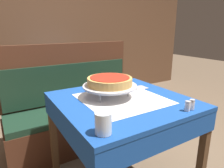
{
  "coord_description": "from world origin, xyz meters",
  "views": [
    {
      "loc": [
        -0.75,
        -1.09,
        1.25
      ],
      "look_at": [
        -0.05,
        0.05,
        0.88
      ],
      "focal_mm": 32.0,
      "sensor_mm": 36.0,
      "label": 1
    }
  ],
  "objects_px": {
    "condiment_caddy": "(67,60)",
    "pizza_server": "(132,89)",
    "booth_bench": "(76,116)",
    "salt_shaker": "(188,106)",
    "dining_table_front": "(122,112)",
    "pizza_pan_stand": "(110,86)",
    "dining_table_rear": "(59,70)",
    "water_glass_near": "(103,123)",
    "deep_dish_pizza": "(110,81)",
    "pepper_shaker": "(192,105)"
  },
  "relations": [
    {
      "from": "dining_table_front",
      "to": "pizza_pan_stand",
      "type": "relative_size",
      "value": 2.26
    },
    {
      "from": "pizza_pan_stand",
      "to": "pepper_shaker",
      "type": "distance_m",
      "value": 0.55
    },
    {
      "from": "booth_bench",
      "to": "salt_shaker",
      "type": "bearing_deg",
      "value": -77.99
    },
    {
      "from": "dining_table_rear",
      "to": "pizza_pan_stand",
      "type": "bearing_deg",
      "value": -94.54
    },
    {
      "from": "pizza_pan_stand",
      "to": "deep_dish_pizza",
      "type": "distance_m",
      "value": 0.04
    },
    {
      "from": "dining_table_front",
      "to": "condiment_caddy",
      "type": "bearing_deg",
      "value": 84.06
    },
    {
      "from": "booth_bench",
      "to": "salt_shaker",
      "type": "distance_m",
      "value": 1.32
    },
    {
      "from": "booth_bench",
      "to": "deep_dish_pizza",
      "type": "distance_m",
      "value": 0.94
    },
    {
      "from": "condiment_caddy",
      "to": "deep_dish_pizza",
      "type": "bearing_deg",
      "value": -98.17
    },
    {
      "from": "booth_bench",
      "to": "salt_shaker",
      "type": "relative_size",
      "value": 23.41
    },
    {
      "from": "dining_table_rear",
      "to": "deep_dish_pizza",
      "type": "relative_size",
      "value": 2.42
    },
    {
      "from": "pizza_server",
      "to": "pepper_shaker",
      "type": "relative_size",
      "value": 4.7
    },
    {
      "from": "dining_table_rear",
      "to": "water_glass_near",
      "type": "relative_size",
      "value": 7.31
    },
    {
      "from": "dining_table_front",
      "to": "deep_dish_pizza",
      "type": "distance_m",
      "value": 0.24
    },
    {
      "from": "salt_shaker",
      "to": "pepper_shaker",
      "type": "xyz_separation_m",
      "value": [
        0.04,
        0.0,
        0.0
      ]
    },
    {
      "from": "pizza_server",
      "to": "salt_shaker",
      "type": "xyz_separation_m",
      "value": [
        0.02,
        -0.52,
        0.03
      ]
    },
    {
      "from": "pizza_server",
      "to": "salt_shaker",
      "type": "distance_m",
      "value": 0.52
    },
    {
      "from": "booth_bench",
      "to": "pizza_pan_stand",
      "type": "distance_m",
      "value": 0.92
    },
    {
      "from": "pepper_shaker",
      "to": "condiment_caddy",
      "type": "relative_size",
      "value": 0.4
    },
    {
      "from": "dining_table_rear",
      "to": "condiment_caddy",
      "type": "height_order",
      "value": "condiment_caddy"
    },
    {
      "from": "dining_table_front",
      "to": "water_glass_near",
      "type": "xyz_separation_m",
      "value": [
        -0.35,
        -0.35,
        0.15
      ]
    },
    {
      "from": "dining_table_rear",
      "to": "water_glass_near",
      "type": "bearing_deg",
      "value": -101.43
    },
    {
      "from": "pizza_pan_stand",
      "to": "deep_dish_pizza",
      "type": "xyz_separation_m",
      "value": [
        0.0,
        0.0,
        0.04
      ]
    },
    {
      "from": "dining_table_front",
      "to": "pizza_server",
      "type": "distance_m",
      "value": 0.26
    },
    {
      "from": "condiment_caddy",
      "to": "pizza_server",
      "type": "bearing_deg",
      "value": -89.36
    },
    {
      "from": "booth_bench",
      "to": "water_glass_near",
      "type": "relative_size",
      "value": 13.62
    },
    {
      "from": "booth_bench",
      "to": "condiment_caddy",
      "type": "bearing_deg",
      "value": 75.66
    },
    {
      "from": "pizza_pan_stand",
      "to": "dining_table_rear",
      "type": "bearing_deg",
      "value": 85.46
    },
    {
      "from": "water_glass_near",
      "to": "salt_shaker",
      "type": "relative_size",
      "value": 1.72
    },
    {
      "from": "pizza_pan_stand",
      "to": "water_glass_near",
      "type": "xyz_separation_m",
      "value": [
        -0.29,
        -0.43,
        -0.03
      ]
    },
    {
      "from": "salt_shaker",
      "to": "condiment_caddy",
      "type": "bearing_deg",
      "value": 91.06
    },
    {
      "from": "dining_table_rear",
      "to": "pizza_server",
      "type": "relative_size",
      "value": 2.57
    },
    {
      "from": "pizza_server",
      "to": "water_glass_near",
      "type": "height_order",
      "value": "water_glass_near"
    },
    {
      "from": "pizza_pan_stand",
      "to": "salt_shaker",
      "type": "bearing_deg",
      "value": -59.8
    },
    {
      "from": "pizza_pan_stand",
      "to": "deep_dish_pizza",
      "type": "bearing_deg",
      "value": 0.0
    },
    {
      "from": "deep_dish_pizza",
      "to": "dining_table_rear",
      "type": "bearing_deg",
      "value": 85.46
    },
    {
      "from": "dining_table_front",
      "to": "condiment_caddy",
      "type": "xyz_separation_m",
      "value": [
        0.17,
        1.68,
        0.14
      ]
    },
    {
      "from": "pizza_server",
      "to": "condiment_caddy",
      "type": "distance_m",
      "value": 1.54
    },
    {
      "from": "pizza_pan_stand",
      "to": "condiment_caddy",
      "type": "distance_m",
      "value": 1.61
    },
    {
      "from": "deep_dish_pizza",
      "to": "water_glass_near",
      "type": "distance_m",
      "value": 0.52
    },
    {
      "from": "booth_bench",
      "to": "dining_table_front",
      "type": "bearing_deg",
      "value": -86.97
    },
    {
      "from": "dining_table_front",
      "to": "condiment_caddy",
      "type": "height_order",
      "value": "condiment_caddy"
    },
    {
      "from": "dining_table_front",
      "to": "booth_bench",
      "type": "bearing_deg",
      "value": 93.03
    },
    {
      "from": "deep_dish_pizza",
      "to": "pizza_pan_stand",
      "type": "bearing_deg",
      "value": 180.0
    },
    {
      "from": "salt_shaker",
      "to": "pepper_shaker",
      "type": "bearing_deg",
      "value": 0.0
    },
    {
      "from": "deep_dish_pizza",
      "to": "salt_shaker",
      "type": "height_order",
      "value": "deep_dish_pizza"
    },
    {
      "from": "booth_bench",
      "to": "deep_dish_pizza",
      "type": "height_order",
      "value": "booth_bench"
    },
    {
      "from": "dining_table_front",
      "to": "deep_dish_pizza",
      "type": "height_order",
      "value": "deep_dish_pizza"
    },
    {
      "from": "pizza_pan_stand",
      "to": "condiment_caddy",
      "type": "bearing_deg",
      "value": 81.83
    },
    {
      "from": "pizza_server",
      "to": "pepper_shaker",
      "type": "distance_m",
      "value": 0.52
    }
  ]
}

